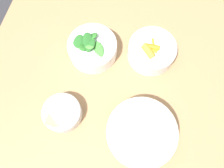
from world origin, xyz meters
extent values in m
plane|color=#2D2D33|center=(0.00, 0.00, 0.00)|extent=(10.00, 10.00, 0.00)
cube|color=#99724C|center=(0.00, 0.00, 0.74)|extent=(0.99, 0.90, 0.03)
cube|color=olive|center=(-0.43, -0.39, 0.36)|extent=(0.06, 0.06, 0.72)
cube|color=olive|center=(-0.43, 0.39, 0.36)|extent=(0.06, 0.06, 0.72)
cylinder|color=silver|center=(-0.12, 0.09, 0.78)|extent=(0.15, 0.15, 0.06)
torus|color=silver|center=(-0.12, 0.09, 0.81)|extent=(0.15, 0.15, 0.01)
cylinder|color=orange|center=(-0.11, 0.08, 0.80)|extent=(0.02, 0.04, 0.02)
cylinder|color=orange|center=(-0.14, 0.08, 0.80)|extent=(0.02, 0.06, 0.02)
cylinder|color=orange|center=(-0.12, 0.09, 0.80)|extent=(0.05, 0.03, 0.02)
cylinder|color=orange|center=(-0.12, 0.09, 0.79)|extent=(0.05, 0.05, 0.02)
cylinder|color=orange|center=(-0.13, 0.08, 0.79)|extent=(0.05, 0.04, 0.02)
cylinder|color=orange|center=(-0.10, 0.07, 0.81)|extent=(0.05, 0.05, 0.02)
cylinder|color=orange|center=(-0.12, 0.08, 0.81)|extent=(0.02, 0.05, 0.02)
cylinder|color=white|center=(-0.08, -0.10, 0.78)|extent=(0.16, 0.16, 0.06)
torus|color=white|center=(-0.08, -0.10, 0.81)|extent=(0.16, 0.16, 0.01)
ellipsoid|color=#4C933D|center=(-0.07, -0.11, 0.82)|extent=(0.05, 0.05, 0.03)
ellipsoid|color=#235B23|center=(-0.10, -0.14, 0.80)|extent=(0.05, 0.05, 0.04)
ellipsoid|color=#235B23|center=(-0.08, -0.11, 0.82)|extent=(0.07, 0.06, 0.04)
ellipsoid|color=#235B23|center=(-0.07, -0.10, 0.82)|extent=(0.05, 0.04, 0.02)
ellipsoid|color=#2D7028|center=(-0.10, -0.12, 0.81)|extent=(0.06, 0.06, 0.05)
ellipsoid|color=#3D8433|center=(-0.07, -0.08, 0.81)|extent=(0.07, 0.06, 0.04)
ellipsoid|color=#2D7028|center=(-0.07, -0.12, 0.81)|extent=(0.06, 0.04, 0.04)
ellipsoid|color=#4C933D|center=(-0.04, -0.13, 0.79)|extent=(0.05, 0.05, 0.02)
ellipsoid|color=#235B23|center=(-0.07, -0.14, 0.81)|extent=(0.06, 0.04, 0.03)
ellipsoid|color=#3D8433|center=(-0.07, -0.11, 0.81)|extent=(0.04, 0.04, 0.04)
cylinder|color=silver|center=(0.14, 0.10, 0.78)|extent=(0.20, 0.20, 0.06)
torus|color=silver|center=(0.14, 0.10, 0.81)|extent=(0.20, 0.20, 0.01)
cylinder|color=#9E6B4C|center=(0.14, 0.10, 0.77)|extent=(0.18, 0.18, 0.03)
ellipsoid|color=#AD7551|center=(0.17, 0.03, 0.79)|extent=(0.01, 0.01, 0.01)
ellipsoid|color=#AD7551|center=(0.16, 0.08, 0.79)|extent=(0.01, 0.01, 0.01)
ellipsoid|color=#A36B4C|center=(0.13, 0.18, 0.79)|extent=(0.01, 0.01, 0.01)
ellipsoid|color=#AD7551|center=(0.20, 0.07, 0.79)|extent=(0.01, 0.01, 0.01)
ellipsoid|color=#A36B4C|center=(0.15, 0.02, 0.79)|extent=(0.01, 0.01, 0.01)
ellipsoid|color=#AD7551|center=(0.20, 0.12, 0.80)|extent=(0.01, 0.01, 0.01)
ellipsoid|color=#AD7551|center=(0.11, 0.10, 0.79)|extent=(0.01, 0.01, 0.01)
ellipsoid|color=#AD7551|center=(0.20, 0.15, 0.79)|extent=(0.01, 0.01, 0.01)
cylinder|color=tan|center=(0.13, 0.06, 0.79)|extent=(0.02, 0.02, 0.01)
cylinder|color=tan|center=(0.17, 0.05, 0.80)|extent=(0.02, 0.02, 0.01)
cylinder|color=beige|center=(0.19, 0.07, 0.80)|extent=(0.03, 0.03, 0.01)
cylinder|color=silver|center=(0.14, -0.13, 0.77)|extent=(0.11, 0.11, 0.04)
torus|color=silver|center=(0.14, -0.13, 0.79)|extent=(0.11, 0.11, 0.01)
cube|color=tan|center=(0.14, -0.13, 0.78)|extent=(0.05, 0.05, 0.02)
cube|color=tan|center=(0.15, -0.14, 0.78)|extent=(0.06, 0.06, 0.01)
cube|color=tan|center=(0.16, -0.14, 0.78)|extent=(0.05, 0.06, 0.03)
camera|label=1|loc=(0.24, 0.04, 1.41)|focal=35.00mm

